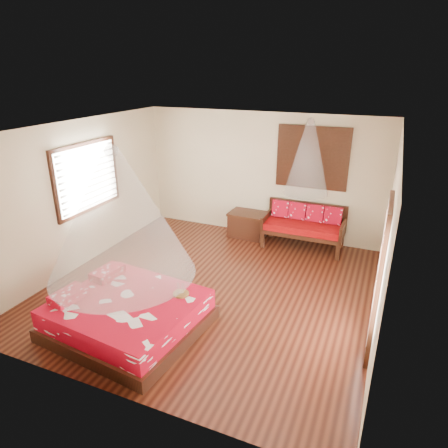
{
  "coord_description": "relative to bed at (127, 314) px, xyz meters",
  "views": [
    {
      "loc": [
        2.64,
        -5.66,
        3.7
      ],
      "look_at": [
        0.13,
        0.25,
        1.15
      ],
      "focal_mm": 32.0,
      "sensor_mm": 36.0,
      "label": 1
    }
  ],
  "objects": [
    {
      "name": "glazed_door",
      "position": [
        3.37,
        0.99,
        0.82
      ],
      "size": [
        0.08,
        1.02,
        2.16
      ],
      "color": "black",
      "rests_on": "floor"
    },
    {
      "name": "bed",
      "position": [
        0.0,
        0.0,
        0.0
      ],
      "size": [
        2.25,
        2.07,
        0.64
      ],
      "rotation": [
        0.0,
        0.0,
        -0.11
      ],
      "color": "black",
      "rests_on": "floor"
    },
    {
      "name": "window_left",
      "position": [
        -2.06,
        1.79,
        1.45
      ],
      "size": [
        0.1,
        1.74,
        1.34
      ],
      "color": "black",
      "rests_on": "wall_left"
    },
    {
      "name": "shutter_panel",
      "position": [
        1.76,
        4.31,
        1.65
      ],
      "size": [
        1.52,
        0.06,
        1.32
      ],
      "color": "black",
      "rests_on": "wall_back"
    },
    {
      "name": "wine_tray",
      "position": [
        0.67,
        0.45,
        0.3
      ],
      "size": [
        0.24,
        0.24,
        0.2
      ],
      "rotation": [
        0.0,
        0.0,
        0.2
      ],
      "color": "brown",
      "rests_on": "bed"
    },
    {
      "name": "daybed",
      "position": [
        1.76,
        3.97,
        0.27
      ],
      "size": [
        1.72,
        0.76,
        0.94
      ],
      "color": "black",
      "rests_on": "floor"
    },
    {
      "name": "storage_chest",
      "position": [
        0.45,
        4.04,
        0.04
      ],
      "size": [
        0.86,
        0.64,
        0.57
      ],
      "rotation": [
        0.0,
        0.0,
        -0.04
      ],
      "color": "black",
      "rests_on": "floor"
    },
    {
      "name": "room",
      "position": [
        0.65,
        1.59,
        1.15
      ],
      "size": [
        5.54,
        5.54,
        2.84
      ],
      "color": "black",
      "rests_on": "ground"
    },
    {
      "name": "mosquito_net_daybed",
      "position": [
        1.76,
        3.84,
        1.75
      ],
      "size": [
        0.9,
        0.9,
        1.5
      ],
      "primitive_type": "cone",
      "color": "white",
      "rests_on": "ceiling"
    },
    {
      "name": "mosquito_net_main",
      "position": [
        0.02,
        -0.0,
        1.6
      ],
      "size": [
        2.04,
        2.04,
        1.8
      ],
      "primitive_type": "cone",
      "color": "white",
      "rests_on": "ceiling"
    }
  ]
}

